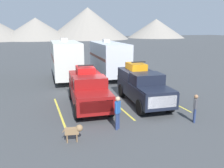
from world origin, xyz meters
name	(u,v)px	position (x,y,z in m)	size (l,w,h in m)	color
ground_plane	(113,102)	(0.00, 0.00, 0.00)	(240.00, 240.00, 0.00)	#3F4244
pickup_truck_a	(88,88)	(-1.80, -0.26, 1.17)	(2.63, 5.65, 2.57)	maroon
pickup_truck_b	(142,85)	(1.78, -0.82, 1.23)	(2.57, 5.71, 2.70)	black
lot_stripe_a	(59,112)	(-3.74, -0.78, 0.00)	(0.12, 5.50, 0.01)	gold
lot_stripe_b	(117,105)	(0.00, -0.78, 0.00)	(0.12, 5.50, 0.01)	gold
lot_stripe_c	(166,99)	(3.74, -0.78, 0.00)	(0.12, 5.50, 0.01)	gold
camper_trailer_a	(66,59)	(-1.99, 7.64, 2.09)	(2.79, 7.59, 3.99)	silver
camper_trailer_b	(109,58)	(2.33, 7.70, 2.00)	(2.89, 8.37, 3.80)	silver
person_a	(118,111)	(-1.28, -4.19, 0.98)	(0.32, 0.31, 1.70)	navy
person_b	(195,106)	(2.91, -4.78, 0.89)	(0.28, 0.30, 1.55)	navy
dog	(75,130)	(-3.53, -4.75, 0.54)	(0.90, 0.38, 0.79)	olive
mountain_ridge	(44,26)	(1.45, 90.91, 5.62)	(140.09, 37.55, 13.89)	gray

